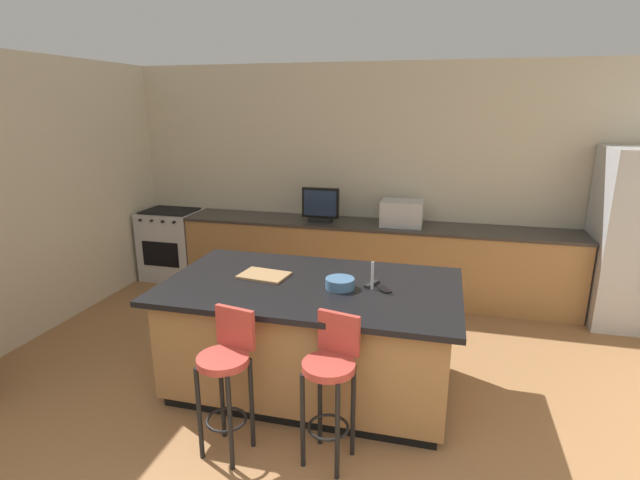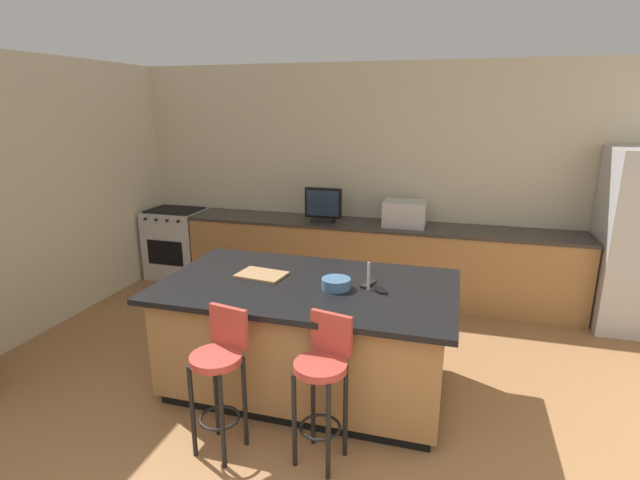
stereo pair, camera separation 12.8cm
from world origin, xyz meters
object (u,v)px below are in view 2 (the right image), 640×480
Objects in this scene: cutting_board at (262,275)px; range_oven at (177,243)px; tv_monitor at (323,206)px; bar_stool_left at (220,369)px; cell_phone at (380,290)px; kitchen_island at (308,335)px; bar_stool_right at (323,377)px; microwave at (405,214)px; fruit_bowl at (336,283)px; tv_remote at (368,284)px.

range_oven is at bearing 135.78° from cutting_board.
tv_monitor reaches higher than range_oven.
cell_phone is at bearing 55.74° from bar_stool_left.
kitchen_island is 0.74m from cell_phone.
bar_stool_right is (0.68, 0.09, -0.00)m from bar_stool_left.
microwave is 1.24× the size of cutting_board.
fruit_bowl is at bearing -97.23° from microwave.
kitchen_island is 2.27m from microwave.
tv_remote is at bearing -65.06° from tv_monitor.
bar_stool_left is at bearing -124.19° from fruit_bowl.
fruit_bowl is (0.57, 0.85, 0.35)m from bar_stool_left.
kitchen_island is 0.95m from bar_stool_left.
cutting_board is at bearing 144.77° from cell_phone.
bar_stool_left is 5.90× the size of tv_remote.
microwave is 2.13× the size of fruit_bowl.
cutting_board reaches higher than kitchen_island.
tv_monitor is at bearing -1.40° from range_oven.
bar_stool_right is 1.20m from cutting_board.
kitchen_island is 3.31m from range_oven.
cell_phone is at bearing 1.15° from kitchen_island.
microwave is 1.06× the size of tv_monitor.
range_oven is 2.98m from cutting_board.
bar_stool_left reaches higher than range_oven.
cutting_board is (-1.00, 0.06, 0.01)m from cell_phone.
bar_stool_right is at bearing -137.87° from cell_phone.
tv_monitor reaches higher than kitchen_island.
kitchen_island is at bearing -103.74° from microwave.
bar_stool_right is at bearing 18.85° from bar_stool_left.
bar_stool_right is at bearing -75.46° from tv_remote.
microwave is at bearing 85.34° from bar_stool_left.
tv_monitor reaches higher than fruit_bowl.
microwave is 2.04m from tv_remote.
fruit_bowl reaches higher than kitchen_island.
tv_monitor is 3.00m from bar_stool_left.
cell_phone is (0.58, 0.01, 0.45)m from kitchen_island.
tv_remote reaches higher than cutting_board.
bar_stool_left reaches higher than tv_remote.
tv_monitor is (-0.45, 2.07, 0.64)m from kitchen_island.
cell_phone is at bearing 86.67° from bar_stool_right.
microwave is at bearing 65.47° from cutting_board.
bar_stool_right is (2.88, -2.92, 0.14)m from range_oven.
bar_stool_left is at bearing -159.70° from bar_stool_right.
microwave is 0.48× the size of bar_stool_left.
tv_remote is (3.01, -2.04, 0.46)m from range_oven.
microwave is at bearing 82.77° from fruit_bowl.
range_oven is 2.41× the size of cutting_board.
range_oven is 6.23× the size of cell_phone.
tv_remote is at bearing 1.37° from cutting_board.
fruit_bowl reaches higher than cutting_board.
range_oven is 0.93× the size of bar_stool_right.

